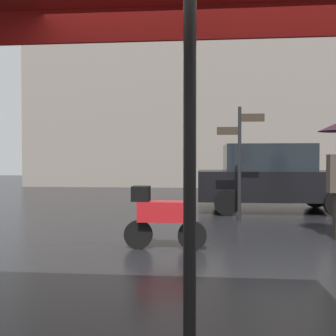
{
  "coord_description": "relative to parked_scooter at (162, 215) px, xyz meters",
  "views": [
    {
      "loc": [
        -0.1,
        -3.0,
        1.45
      ],
      "look_at": [
        -0.85,
        5.55,
        1.25
      ],
      "focal_mm": 41.47,
      "sensor_mm": 36.0,
      "label": 1
    }
  ],
  "objects": [
    {
      "name": "parked_scooter",
      "position": [
        0.0,
        0.0,
        0.0
      ],
      "size": [
        1.33,
        0.32,
        1.23
      ],
      "rotation": [
        0.0,
        0.0,
        0.12
      ],
      "color": "black",
      "rests_on": "ground"
    },
    {
      "name": "parked_car_left",
      "position": [
        2.57,
        4.77,
        0.39
      ],
      "size": [
        4.2,
        2.06,
        1.84
      ],
      "rotation": [
        0.0,
        0.0,
        0.26
      ],
      "color": "black",
      "rests_on": "ground"
    },
    {
      "name": "street_signpost",
      "position": [
        1.5,
        2.9,
        1.06
      ],
      "size": [
        1.08,
        0.08,
        2.64
      ],
      "color": "black",
      "rests_on": "ground"
    },
    {
      "name": "building_block",
      "position": [
        0.73,
        14.78,
        6.1
      ],
      "size": [
        18.82,
        3.06,
        13.3
      ],
      "primitive_type": "cube",
      "color": "gray",
      "rests_on": "ground"
    }
  ]
}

